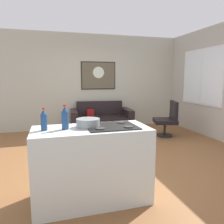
# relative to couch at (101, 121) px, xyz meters

# --- Properties ---
(ground) EXTENTS (6.40, 6.40, 0.04)m
(ground) POSITION_rel_couch_xyz_m (-0.05, -1.90, -0.31)
(ground) COLOR brown
(back_wall) EXTENTS (6.40, 0.05, 2.80)m
(back_wall) POSITION_rel_couch_xyz_m (-0.05, 0.52, 1.11)
(back_wall) COLOR #B5B3A0
(back_wall) RESTS_ON ground
(right_wall) EXTENTS (0.05, 6.40, 2.80)m
(right_wall) POSITION_rel_couch_xyz_m (2.57, -1.60, 1.11)
(right_wall) COLOR #B6B1A3
(right_wall) RESTS_ON ground
(couch) EXTENTS (1.79, 1.01, 0.83)m
(couch) POSITION_rel_couch_xyz_m (0.00, 0.00, 0.00)
(couch) COLOR black
(couch) RESTS_ON ground
(coffee_table) EXTENTS (0.95, 0.62, 0.39)m
(coffee_table) POSITION_rel_couch_xyz_m (-0.01, -1.21, 0.08)
(coffee_table) COLOR silver
(coffee_table) RESTS_ON ground
(armchair) EXTENTS (0.71, 0.73, 0.93)m
(armchair) POSITION_rel_couch_xyz_m (1.55, -1.05, 0.17)
(armchair) COLOR black
(armchair) RESTS_ON ground
(kitchen_counter) EXTENTS (1.38, 0.64, 0.94)m
(kitchen_counter) POSITION_rel_couch_xyz_m (-0.92, -3.50, 0.18)
(kitchen_counter) COLOR silver
(kitchen_counter) RESTS_ON ground
(soda_bottle) EXTENTS (0.07, 0.07, 0.26)m
(soda_bottle) POSITION_rel_couch_xyz_m (-1.45, -3.48, 0.75)
(soda_bottle) COLOR navy
(soda_bottle) RESTS_ON kitchen_counter
(soda_bottle_2) EXTENTS (0.08, 0.08, 0.29)m
(soda_bottle_2) POSITION_rel_couch_xyz_m (-1.22, -3.49, 0.76)
(soda_bottle_2) COLOR navy
(soda_bottle_2) RESTS_ON kitchen_counter
(mixing_bowl) EXTENTS (0.29, 0.29, 0.10)m
(mixing_bowl) POSITION_rel_couch_xyz_m (-0.95, -3.44, 0.68)
(mixing_bowl) COLOR gray
(mixing_bowl) RESTS_ON kitchen_counter
(wall_painting) EXTENTS (1.05, 0.03, 0.82)m
(wall_painting) POSITION_rel_couch_xyz_m (0.04, 0.48, 1.31)
(wall_painting) COLOR black
(window) EXTENTS (0.03, 1.58, 1.49)m
(window) POSITION_rel_couch_xyz_m (2.53, -1.00, 1.25)
(window) COLOR silver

